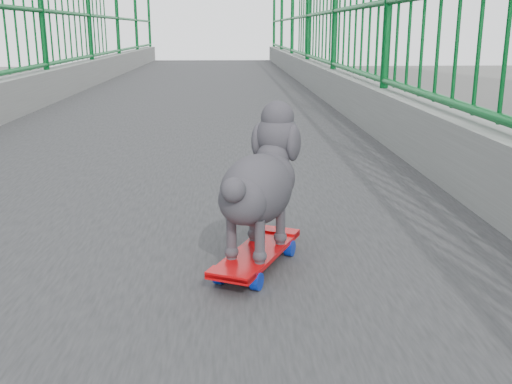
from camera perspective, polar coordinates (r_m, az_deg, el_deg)
The scene contains 3 objects.
railing at distance 2.08m, azimuth -12.65°, elevation 1.94°, with size 3.00×24.00×1.42m.
skateboard at distance 1.75m, azimuth 0.07°, elevation -6.04°, with size 0.29×0.44×0.06m.
poodle at distance 1.71m, azimuth 0.38°, elevation 1.04°, with size 0.29×0.42×0.38m.
Camera 1 is at (0.37, -1.99, 7.68)m, focal length 42.00 mm.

